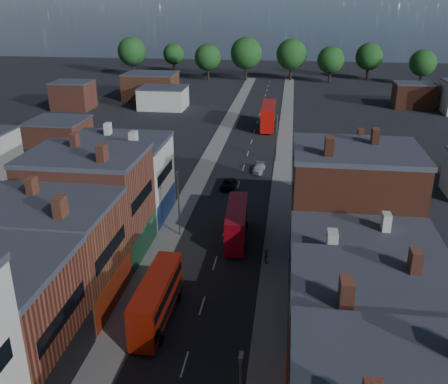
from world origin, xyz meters
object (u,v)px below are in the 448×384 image
(bus_0, at_px, (157,299))
(car_2, at_px, (228,184))
(bus_2, at_px, (268,115))
(ped_3, at_px, (266,256))
(car_3, at_px, (259,168))
(bus_1, at_px, (237,223))

(bus_0, bearing_deg, car_2, 87.46)
(bus_2, xyz_separation_m, ped_3, (2.83, -58.34, -1.89))
(car_2, distance_m, ped_3, 22.97)
(bus_2, bearing_deg, bus_0, -95.62)
(bus_2, distance_m, ped_3, 58.44)
(car_2, height_order, ped_3, ped_3)
(bus_2, height_order, ped_3, bus_2)
(car_2, distance_m, car_3, 8.98)
(bus_0, xyz_separation_m, car_2, (2.06, 33.20, -1.70))
(bus_0, distance_m, car_3, 41.69)
(car_2, bearing_deg, bus_0, -93.60)
(bus_0, height_order, ped_3, bus_0)
(bus_1, relative_size, car_2, 2.23)
(bus_1, relative_size, bus_2, 0.81)
(bus_0, bearing_deg, bus_1, 73.48)
(bus_0, relative_size, car_3, 2.37)
(bus_0, height_order, car_2, bus_0)
(bus_2, distance_m, car_3, 28.52)
(car_2, bearing_deg, bus_1, -79.41)
(bus_1, height_order, car_3, bus_1)
(bus_1, bearing_deg, bus_2, 85.73)
(bus_1, distance_m, ped_3, 6.53)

